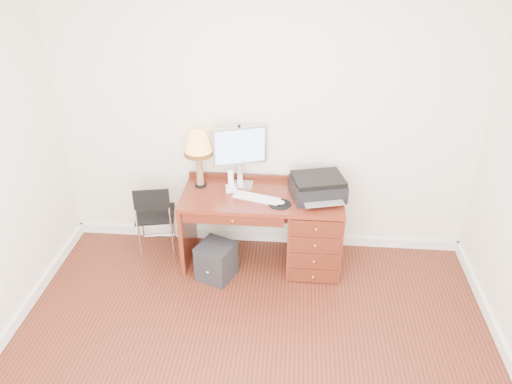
# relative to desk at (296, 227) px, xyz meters

# --- Properties ---
(ground) EXTENTS (4.00, 4.00, 0.00)m
(ground) POSITION_rel_desk_xyz_m (-0.32, -1.40, -0.41)
(ground) COLOR #3F180E
(ground) RESTS_ON ground
(room_shell) EXTENTS (4.00, 4.00, 4.00)m
(room_shell) POSITION_rel_desk_xyz_m (-0.32, -0.77, -0.36)
(room_shell) COLOR silver
(room_shell) RESTS_ON ground
(desk) EXTENTS (1.50, 0.67, 0.75)m
(desk) POSITION_rel_desk_xyz_m (0.00, 0.00, 0.00)
(desk) COLOR maroon
(desk) RESTS_ON ground
(monitor) EXTENTS (0.50, 0.24, 0.59)m
(monitor) POSITION_rel_desk_xyz_m (-0.54, 0.19, 0.71)
(monitor) COLOR silver
(monitor) RESTS_ON desk
(keyboard) EXTENTS (0.45, 0.24, 0.02)m
(keyboard) POSITION_rel_desk_xyz_m (-0.37, -0.07, 0.35)
(keyboard) COLOR white
(keyboard) RESTS_ON desk
(mouse_pad) EXTENTS (0.20, 0.20, 0.04)m
(mouse_pad) POSITION_rel_desk_xyz_m (-0.15, -0.16, 0.35)
(mouse_pad) COLOR black
(mouse_pad) RESTS_ON desk
(printer) EXTENTS (0.54, 0.47, 0.21)m
(printer) POSITION_rel_desk_xyz_m (0.18, 0.01, 0.44)
(printer) COLOR black
(printer) RESTS_ON desk
(leg_lamp) EXTENTS (0.27, 0.27, 0.55)m
(leg_lamp) POSITION_rel_desk_xyz_m (-0.93, 0.13, 0.74)
(leg_lamp) COLOR black
(leg_lamp) RESTS_ON desk
(phone) EXTENTS (0.12, 0.12, 0.21)m
(phone) POSITION_rel_desk_xyz_m (-0.62, 0.06, 0.40)
(phone) COLOR white
(phone) RESTS_ON desk
(pen_cup) EXTENTS (0.08, 0.08, 0.10)m
(pen_cup) POSITION_rel_desk_xyz_m (-0.05, 0.21, 0.39)
(pen_cup) COLOR black
(pen_cup) RESTS_ON desk
(chair) EXTENTS (0.44, 0.44, 0.79)m
(chair) POSITION_rel_desk_xyz_m (-1.40, 0.04, 0.07)
(chair) COLOR black
(chair) RESTS_ON ground
(equipment_box) EXTENTS (0.40, 0.40, 0.36)m
(equipment_box) POSITION_rel_desk_xyz_m (-0.73, -0.29, -0.23)
(equipment_box) COLOR black
(equipment_box) RESTS_ON ground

